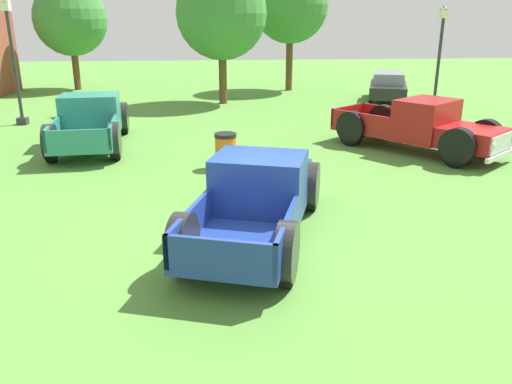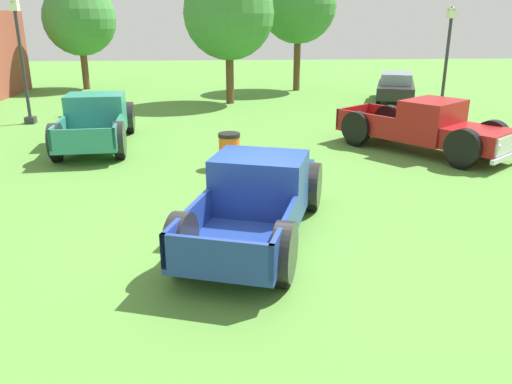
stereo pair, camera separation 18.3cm
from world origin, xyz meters
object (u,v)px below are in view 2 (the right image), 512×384
(pickup_truck_foreground, at_px, (260,195))
(pickup_truck_behind_right, at_px, (97,120))
(picnic_table, at_px, (88,106))
(lamp_post_near, at_px, (446,62))
(sedan_distant_a, at_px, (396,86))
(oak_tree_east, at_px, (229,14))
(oak_tree_center, at_px, (80,19))
(lamp_post_far, at_px, (22,60))
(oak_tree_west, at_px, (298,5))
(trash_can, at_px, (229,150))
(pickup_truck_behind_left, at_px, (433,129))

(pickup_truck_foreground, relative_size, pickup_truck_behind_right, 0.98)
(picnic_table, bearing_deg, lamp_post_near, -6.01)
(sedan_distant_a, xyz_separation_m, oak_tree_east, (-7.87, -0.04, 3.26))
(oak_tree_center, bearing_deg, pickup_truck_foreground, -68.31)
(pickup_truck_behind_right, xyz_separation_m, lamp_post_far, (-3.32, 3.44, 1.59))
(lamp_post_near, bearing_deg, oak_tree_east, 149.85)
(pickup_truck_foreground, height_order, lamp_post_far, lamp_post_far)
(pickup_truck_behind_right, distance_m, lamp_post_near, 12.90)
(sedan_distant_a, height_order, oak_tree_west, oak_tree_west)
(lamp_post_near, relative_size, picnic_table, 1.88)
(lamp_post_far, height_order, oak_tree_east, oak_tree_east)
(lamp_post_far, distance_m, trash_can, 10.09)
(pickup_truck_behind_left, distance_m, oak_tree_east, 11.71)
(pickup_truck_foreground, height_order, picnic_table, pickup_truck_foreground)
(sedan_distant_a, bearing_deg, lamp_post_near, -87.15)
(lamp_post_far, bearing_deg, pickup_truck_behind_right, -45.96)
(lamp_post_near, xyz_separation_m, trash_can, (-8.34, -6.06, -1.74))
(oak_tree_west, bearing_deg, pickup_truck_behind_right, -124.35)
(pickup_truck_foreground, distance_m, pickup_truck_behind_left, 7.72)
(sedan_distant_a, height_order, lamp_post_far, lamp_post_far)
(picnic_table, relative_size, oak_tree_east, 0.37)
(pickup_truck_behind_right, relative_size, lamp_post_near, 1.26)
(pickup_truck_behind_right, height_order, oak_tree_center, oak_tree_center)
(oak_tree_west, bearing_deg, lamp_post_near, -63.53)
(sedan_distant_a, bearing_deg, picnic_table, -166.43)
(pickup_truck_foreground, distance_m, picnic_table, 13.30)
(sedan_distant_a, height_order, picnic_table, sedan_distant_a)
(oak_tree_east, bearing_deg, lamp_post_near, -30.15)
(sedan_distant_a, relative_size, trash_can, 4.55)
(trash_can, distance_m, oak_tree_west, 15.91)
(pickup_truck_behind_left, relative_size, oak_tree_center, 0.92)
(sedan_distant_a, relative_size, oak_tree_center, 0.77)
(oak_tree_center, bearing_deg, trash_can, -64.67)
(picnic_table, bearing_deg, pickup_truck_behind_left, -29.19)
(sedan_distant_a, height_order, oak_tree_east, oak_tree_east)
(trash_can, distance_m, oak_tree_center, 18.17)
(pickup_truck_behind_left, relative_size, pickup_truck_behind_right, 0.97)
(pickup_truck_foreground, relative_size, sedan_distant_a, 1.21)
(oak_tree_center, bearing_deg, lamp_post_near, -32.30)
(trash_can, xyz_separation_m, oak_tree_center, (-7.65, 16.17, 3.22))
(picnic_table, bearing_deg, sedan_distant_a, 13.57)
(lamp_post_near, bearing_deg, pickup_truck_foreground, -127.01)
(pickup_truck_foreground, bearing_deg, pickup_truck_behind_right, 121.94)
(pickup_truck_foreground, relative_size, trash_can, 5.48)
(pickup_truck_foreground, distance_m, trash_can, 4.38)
(pickup_truck_behind_left, distance_m, oak_tree_center, 20.55)
(pickup_truck_behind_left, relative_size, trash_can, 5.44)
(pickup_truck_behind_right, bearing_deg, pickup_truck_behind_left, -11.21)
(lamp_post_near, relative_size, lamp_post_far, 0.94)
(sedan_distant_a, xyz_separation_m, picnic_table, (-13.61, -3.29, -0.21))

